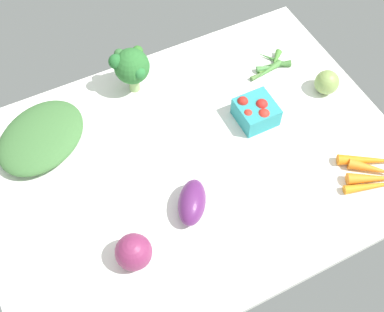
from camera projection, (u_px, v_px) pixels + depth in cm
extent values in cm
cube|color=white|center=(192.00, 162.00, 122.07)|extent=(104.00, 76.00, 2.00)
ellipsoid|color=#40723A|center=(41.00, 137.00, 121.51)|extent=(30.76, 29.18, 5.91)
cone|color=orange|center=(376.00, 185.00, 116.04)|extent=(15.79, 6.95, 2.20)
cone|color=orange|center=(376.00, 178.00, 116.66)|extent=(13.61, 8.60, 2.96)
cone|color=orange|center=(374.00, 169.00, 118.23)|extent=(10.81, 10.20, 2.74)
cone|color=orange|center=(372.00, 160.00, 119.63)|extent=(16.24, 10.35, 2.70)
cylinder|color=#99BC72|center=(134.00, 82.00, 131.76)|extent=(2.86, 2.86, 5.34)
sphere|color=#2D6E30|center=(132.00, 66.00, 126.55)|extent=(9.46, 9.46, 9.46)
sphere|color=#2A7436|center=(139.00, 73.00, 124.14)|extent=(3.18, 3.18, 3.18)
sphere|color=#336734|center=(119.00, 54.00, 125.80)|extent=(2.83, 2.83, 2.83)
sphere|color=#33742A|center=(138.00, 51.00, 126.78)|extent=(2.90, 2.90, 2.90)
sphere|color=#26692F|center=(116.00, 62.00, 124.27)|extent=(3.97, 3.97, 3.97)
sphere|color=#256F2E|center=(117.00, 62.00, 126.24)|extent=(3.20, 3.20, 3.20)
cube|color=teal|center=(256.00, 112.00, 125.97)|extent=(9.60, 9.60, 5.66)
sphere|color=red|center=(262.00, 105.00, 124.26)|extent=(3.28, 3.28, 3.28)
sphere|color=red|center=(243.00, 102.00, 124.55)|extent=(2.90, 2.90, 2.90)
sphere|color=red|center=(264.00, 115.00, 122.89)|extent=(3.30, 3.30, 3.30)
sphere|color=red|center=(248.00, 114.00, 122.93)|extent=(2.57, 2.57, 2.57)
sphere|color=#832B55|center=(134.00, 252.00, 103.76)|extent=(8.13, 8.13, 8.13)
sphere|color=#87A353|center=(327.00, 82.00, 130.92)|extent=(6.60, 6.60, 6.60)
ellipsoid|color=#5F2565|center=(192.00, 202.00, 111.28)|extent=(11.82, 13.24, 6.31)
cone|color=#437737|center=(276.00, 64.00, 137.66)|extent=(8.31, 4.62, 1.92)
cone|color=#4B8542|center=(269.00, 68.00, 136.97)|extent=(7.67, 3.80, 1.91)
cone|color=#447E3A|center=(271.00, 59.00, 139.32)|extent=(6.46, 8.83, 1.31)
cone|color=#4B8936|center=(276.00, 60.00, 138.56)|extent=(6.57, 6.34, 1.95)
cone|color=#537A3D|center=(261.00, 74.00, 136.04)|extent=(7.06, 2.27, 1.45)
cone|color=#4D883E|center=(268.00, 71.00, 136.35)|extent=(10.09, 4.20, 1.89)
cone|color=#538B38|center=(269.00, 69.00, 137.15)|extent=(6.59, 2.05, 1.23)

